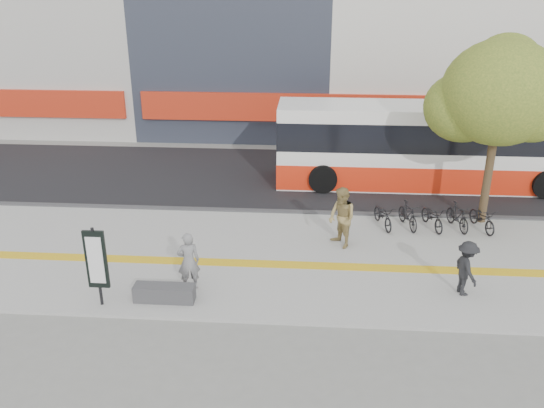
# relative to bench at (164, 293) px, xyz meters

# --- Properties ---
(ground) EXTENTS (120.00, 120.00, 0.00)m
(ground) POSITION_rel_bench_xyz_m (2.60, 1.20, -0.30)
(ground) COLOR slate
(ground) RESTS_ON ground
(sidewalk) EXTENTS (40.00, 7.00, 0.08)m
(sidewalk) POSITION_rel_bench_xyz_m (2.60, 2.70, -0.27)
(sidewalk) COLOR gray
(sidewalk) RESTS_ON ground
(tactile_strip) EXTENTS (40.00, 0.45, 0.01)m
(tactile_strip) POSITION_rel_bench_xyz_m (2.60, 2.20, -0.22)
(tactile_strip) COLOR gold
(tactile_strip) RESTS_ON sidewalk
(street) EXTENTS (40.00, 8.00, 0.06)m
(street) POSITION_rel_bench_xyz_m (2.60, 10.20, -0.28)
(street) COLOR black
(street) RESTS_ON ground
(curb) EXTENTS (40.00, 0.25, 0.14)m
(curb) POSITION_rel_bench_xyz_m (2.60, 6.20, -0.23)
(curb) COLOR #38383A
(curb) RESTS_ON ground
(bench) EXTENTS (1.60, 0.45, 0.45)m
(bench) POSITION_rel_bench_xyz_m (0.00, 0.00, 0.00)
(bench) COLOR #38383A
(bench) RESTS_ON sidewalk
(signboard) EXTENTS (0.55, 0.10, 2.20)m
(signboard) POSITION_rel_bench_xyz_m (-1.60, -0.31, 1.06)
(signboard) COLOR black
(signboard) RESTS_ON sidewalk
(street_tree) EXTENTS (4.40, 3.80, 6.31)m
(street_tree) POSITION_rel_bench_xyz_m (9.78, 6.02, 4.21)
(street_tree) COLOR #3E2D1C
(street_tree) RESTS_ON sidewalk
(bus) EXTENTS (12.36, 2.93, 3.29)m
(bus) POSITION_rel_bench_xyz_m (8.59, 9.70, 1.30)
(bus) COLOR white
(bus) RESTS_ON street
(bicycle_row) EXTENTS (4.24, 1.64, 0.91)m
(bicycle_row) POSITION_rel_bench_xyz_m (7.95, 5.20, 0.20)
(bicycle_row) COLOR black
(bicycle_row) RESTS_ON sidewalk
(seated_woman) EXTENTS (0.70, 0.56, 1.67)m
(seated_woman) POSITION_rel_bench_xyz_m (0.53, 0.67, 0.61)
(seated_woman) COLOR black
(seated_woman) RESTS_ON sidewalk
(pedestrian_tan) EXTENTS (1.13, 1.20, 1.95)m
(pedestrian_tan) POSITION_rel_bench_xyz_m (4.78, 3.59, 0.75)
(pedestrian_tan) COLOR #99844E
(pedestrian_tan) RESTS_ON sidewalk
(pedestrian_dark) EXTENTS (0.77, 1.09, 1.54)m
(pedestrian_dark) POSITION_rel_bench_xyz_m (7.97, 0.94, 0.54)
(pedestrian_dark) COLOR black
(pedestrian_dark) RESTS_ON sidewalk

